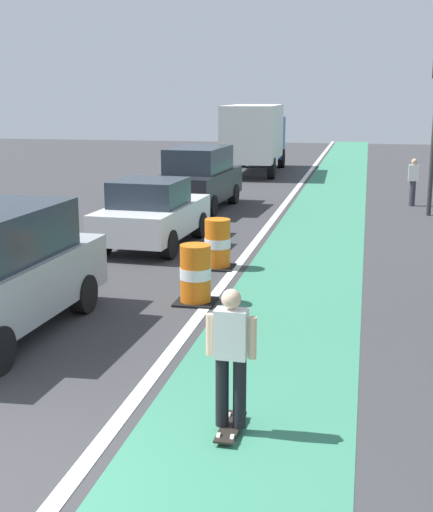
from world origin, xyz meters
The scene contains 9 objects.
bike_lane_strip centered at (2.40, 12.00, 0.00)m, with size 2.50×80.00×0.01m, color #387F60.
lane_divider_stripe centered at (0.90, 12.00, 0.01)m, with size 0.20×80.00×0.01m, color silver.
skateboarder_on_lane centered at (2.25, 1.76, 0.91)m, with size 0.57×0.81×1.69m.
parked_sedan_second centered at (-1.56, 11.16, 0.83)m, with size 2.08×4.19×1.70m.
parked_suv_third centered at (-1.79, 17.12, 1.04)m, with size 2.12×4.70×2.04m.
traffic_barrel_front centered at (0.66, 6.59, 0.53)m, with size 0.73×0.73×1.09m.
traffic_barrel_mid centered at (0.50, 9.27, 0.53)m, with size 0.73×0.73×1.09m.
delivery_truck_down_block centered at (-1.65, 28.11, 1.85)m, with size 2.54×7.67×3.23m.
pedestrian_crossing centered at (5.19, 19.23, 0.86)m, with size 0.34×0.20×1.61m.
Camera 1 is at (3.62, -5.42, 3.75)m, focal length 49.25 mm.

